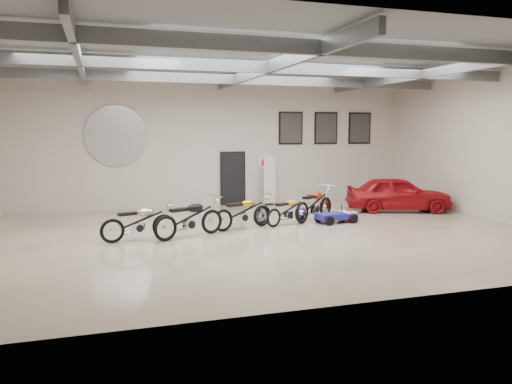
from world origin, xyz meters
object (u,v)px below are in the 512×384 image
object	(u,v)px
banner_stand	(270,181)
go_kart	(340,213)
motorcycle_black	(189,217)
motorcycle_red	(314,203)
motorcycle_yellow	(288,210)
motorcycle_gold	(243,211)
vintage_car	(398,194)
motorcycle_silver	(138,221)

from	to	relation	value
banner_stand	go_kart	world-z (taller)	banner_stand
motorcycle_black	motorcycle_red	bearing A→B (deg)	-5.36
motorcycle_yellow	motorcycle_red	distance (m)	1.24
motorcycle_black	go_kart	bearing A→B (deg)	-14.15
motorcycle_yellow	go_kart	xyz separation A→B (m)	(1.77, -0.13, -0.18)
banner_stand	motorcycle_gold	world-z (taller)	banner_stand
banner_stand	vintage_car	bearing A→B (deg)	-48.50
motorcycle_gold	motorcycle_yellow	xyz separation A→B (m)	(1.55, 0.22, -0.06)
motorcycle_black	vintage_car	xyz separation A→B (m)	(8.26, 2.29, 0.08)
motorcycle_silver	vintage_car	bearing A→B (deg)	0.08
motorcycle_black	motorcycle_gold	xyz separation A→B (m)	(1.79, 0.73, -0.04)
motorcycle_silver	motorcycle_gold	size ratio (longest dim) A/B	0.99
motorcycle_black	go_kart	xyz separation A→B (m)	(5.11, 0.82, -0.27)
banner_stand	motorcycle_silver	size ratio (longest dim) A/B	0.95
motorcycle_gold	go_kart	distance (m)	3.33
motorcycle_red	go_kart	bearing A→B (deg)	-79.93
motorcycle_black	vintage_car	size ratio (longest dim) A/B	0.58
banner_stand	motorcycle_yellow	distance (m)	4.38
banner_stand	vintage_car	size ratio (longest dim) A/B	0.51
motorcycle_gold	motorcycle_yellow	size ratio (longest dim) A/B	1.12
motorcycle_gold	motorcycle_yellow	distance (m)	1.57
motorcycle_gold	motorcycle_yellow	bearing A→B (deg)	-9.96
motorcycle_red	banner_stand	bearing A→B (deg)	59.05
motorcycle_gold	motorcycle_red	distance (m)	2.78
motorcycle_silver	motorcycle_gold	xyz separation A→B (m)	(3.18, 0.70, 0.01)
banner_stand	motorcycle_black	world-z (taller)	banner_stand
motorcycle_silver	motorcycle_yellow	size ratio (longest dim) A/B	1.11
motorcycle_silver	motorcycle_yellow	distance (m)	4.82
motorcycle_gold	banner_stand	bearing A→B (deg)	43.96
motorcycle_yellow	motorcycle_red	world-z (taller)	motorcycle_red
go_kart	vintage_car	distance (m)	3.49
banner_stand	motorcycle_black	bearing A→B (deg)	-141.39
banner_stand	motorcycle_red	world-z (taller)	banner_stand
motorcycle_silver	motorcycle_gold	bearing A→B (deg)	-0.69
go_kart	motorcycle_gold	bearing A→B (deg)	172.69
banner_stand	motorcycle_yellow	bearing A→B (deg)	-113.86
banner_stand	motorcycle_silver	distance (m)	7.63
vintage_car	go_kart	bearing A→B (deg)	134.37
motorcycle_silver	motorcycle_black	size ratio (longest dim) A/B	0.93
motorcycle_silver	vintage_car	size ratio (longest dim) A/B	0.54
motorcycle_silver	motorcycle_yellow	bearing A→B (deg)	-2.10
motorcycle_gold	vintage_car	world-z (taller)	vintage_car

